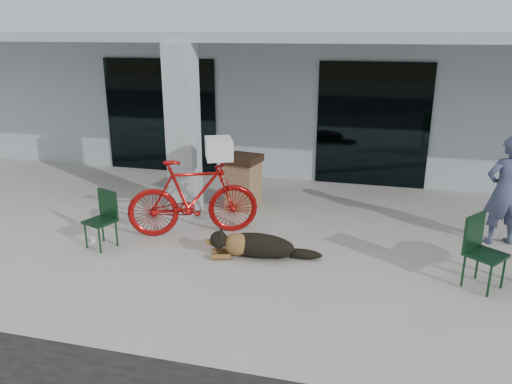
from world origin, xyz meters
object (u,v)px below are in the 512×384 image
(cafe_chair_far_a, at_px, (486,254))
(trash_receptacle, at_px, (243,182))
(bicycle, at_px, (193,198))
(cafe_chair_near, at_px, (100,221))
(dog, at_px, (258,244))
(person, at_px, (505,191))

(cafe_chair_far_a, xyz_separation_m, trash_receptacle, (-4.00, 2.27, 0.03))
(bicycle, relative_size, cafe_chair_near, 2.38)
(dog, bearing_deg, bicycle, 138.56)
(cafe_chair_near, distance_m, cafe_chair_far_a, 5.68)
(dog, distance_m, cafe_chair_far_a, 3.18)
(dog, height_order, cafe_chair_far_a, cafe_chair_far_a)
(cafe_chair_far_a, relative_size, person, 0.56)
(bicycle, distance_m, person, 5.03)
(cafe_chair_near, xyz_separation_m, cafe_chair_far_a, (5.68, 0.10, 0.04))
(dog, xyz_separation_m, cafe_chair_near, (-2.52, -0.27, 0.24))
(cafe_chair_far_a, height_order, trash_receptacle, trash_receptacle)
(trash_receptacle, bearing_deg, person, -7.60)
(bicycle, relative_size, cafe_chair_far_a, 2.19)
(cafe_chair_far_a, bearing_deg, bicycle, 117.11)
(bicycle, xyz_separation_m, dog, (1.28, -0.62, -0.44))
(bicycle, distance_m, dog, 1.49)
(cafe_chair_near, xyz_separation_m, person, (6.18, 1.77, 0.44))
(bicycle, height_order, cafe_chair_far_a, bicycle)
(person, height_order, trash_receptacle, person)
(bicycle, bearing_deg, dog, -139.55)
(cafe_chair_far_a, height_order, person, person)
(cafe_chair_near, distance_m, trash_receptacle, 2.91)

